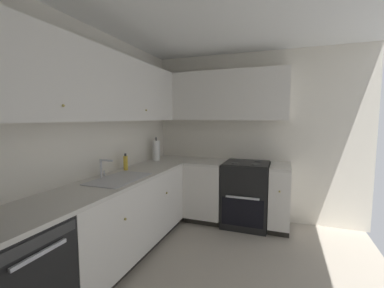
% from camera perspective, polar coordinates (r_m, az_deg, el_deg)
% --- Properties ---
extents(wall_back, '(4.12, 0.05, 2.47)m').
position_cam_1_polar(wall_back, '(2.72, -26.28, -0.76)').
color(wall_back, silver).
rests_on(wall_back, ground_plane).
extents(wall_right, '(0.05, 3.10, 2.47)m').
position_cam_1_polar(wall_right, '(3.93, 13.69, 1.53)').
color(wall_right, silver).
rests_on(wall_right, ground_plane).
extents(lower_cabinets_back, '(1.94, 0.62, 0.85)m').
position_cam_1_polar(lower_cabinets_back, '(3.03, -14.90, -15.49)').
color(lower_cabinets_back, silver).
rests_on(lower_cabinets_back, ground_plane).
extents(countertop_back, '(3.15, 0.60, 0.03)m').
position_cam_1_polar(countertop_back, '(2.89, -15.11, -7.37)').
color(countertop_back, beige).
rests_on(countertop_back, lower_cabinets_back).
extents(lower_cabinets_right, '(0.62, 1.43, 0.85)m').
position_cam_1_polar(lower_cabinets_right, '(3.80, 8.44, -10.88)').
color(lower_cabinets_right, silver).
rests_on(lower_cabinets_right, ground_plane).
extents(countertop_right, '(0.60, 1.43, 0.03)m').
position_cam_1_polar(countertop_right, '(3.70, 8.53, -4.36)').
color(countertop_right, beige).
rests_on(countertop_right, lower_cabinets_right).
extents(oven_range, '(0.68, 0.62, 1.04)m').
position_cam_1_polar(oven_range, '(3.78, 12.01, -10.73)').
color(oven_range, black).
rests_on(oven_range, ground_plane).
extents(upper_cabinets_back, '(2.83, 0.34, 0.71)m').
position_cam_1_polar(upper_cabinets_back, '(2.79, -19.99, 12.09)').
color(upper_cabinets_back, silver).
extents(upper_cabinets_right, '(0.32, 1.98, 0.71)m').
position_cam_1_polar(upper_cabinets_right, '(3.84, 5.89, 10.61)').
color(upper_cabinets_right, silver).
extents(sink, '(0.68, 0.40, 0.10)m').
position_cam_1_polar(sink, '(2.79, -15.94, -8.35)').
color(sink, '#B7B7BC').
rests_on(sink, countertop_back).
extents(faucet, '(0.07, 0.16, 0.20)m').
position_cam_1_polar(faucet, '(2.89, -19.30, -4.75)').
color(faucet, silver).
rests_on(faucet, countertop_back).
extents(soap_bottle, '(0.05, 0.05, 0.20)m').
position_cam_1_polar(soap_bottle, '(3.22, -14.65, -4.07)').
color(soap_bottle, gold).
rests_on(soap_bottle, countertop_back).
extents(paper_towel_roll, '(0.11, 0.11, 0.36)m').
position_cam_1_polar(paper_towel_roll, '(3.84, -8.00, -1.47)').
color(paper_towel_roll, white).
rests_on(paper_towel_roll, countertop_back).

